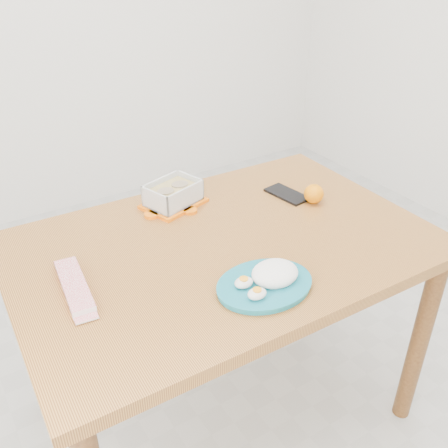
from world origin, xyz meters
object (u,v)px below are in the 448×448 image
smartphone (287,194)px  orange_fruit (314,194)px  dining_table (224,267)px  rice_plate (268,279)px  food_container (173,194)px

smartphone → orange_fruit: bearing=-73.5°
dining_table → rice_plate: bearing=-93.4°
dining_table → smartphone: smartphone is taller
dining_table → rice_plate: 0.27m
orange_fruit → rice_plate: 0.50m
food_container → rice_plate: (0.00, -0.53, -0.02)m
rice_plate → dining_table: bearing=87.8°
food_container → orange_fruit: food_container is taller
orange_fruit → smartphone: size_ratio=0.43×
dining_table → orange_fruit: (0.39, 0.04, 0.13)m
dining_table → orange_fruit: size_ratio=18.88×
rice_plate → smartphone: size_ratio=1.74×
orange_fruit → smartphone: 0.10m
orange_fruit → rice_plate: bearing=-144.7°
food_container → rice_plate: 0.53m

